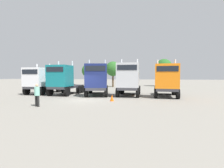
% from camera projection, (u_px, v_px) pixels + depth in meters
% --- Properties ---
extents(ground, '(200.00, 200.00, 0.00)m').
position_uv_depth(ground, '(85.00, 100.00, 16.86)').
color(ground, gray).
extents(semi_truck_white, '(2.60, 6.27, 3.99)m').
position_uv_depth(semi_truck_white, '(40.00, 80.00, 22.24)').
color(semi_truck_white, '#333338').
rests_on(semi_truck_white, ground).
extents(semi_truck_teal, '(2.56, 5.76, 4.24)m').
position_uv_depth(semi_truck_teal, '(63.00, 80.00, 20.98)').
color(semi_truck_teal, '#333338').
rests_on(semi_truck_teal, ground).
extents(semi_truck_navy, '(3.91, 6.73, 4.30)m').
position_uv_depth(semi_truck_navy, '(97.00, 80.00, 20.07)').
color(semi_truck_navy, '#333338').
rests_on(semi_truck_navy, ground).
extents(semi_truck_silver, '(2.70, 5.83, 4.39)m').
position_uv_depth(semi_truck_silver, '(129.00, 79.00, 19.83)').
color(semi_truck_silver, '#333338').
rests_on(semi_truck_silver, ground).
extents(semi_truck_orange, '(2.74, 6.15, 4.22)m').
position_uv_depth(semi_truck_orange, '(166.00, 81.00, 18.84)').
color(semi_truck_orange, '#333338').
rests_on(semi_truck_orange, ground).
extents(visitor_with_camera, '(0.51, 0.51, 1.77)m').
position_uv_depth(visitor_with_camera, '(37.00, 93.00, 13.18)').
color(visitor_with_camera, black).
rests_on(visitor_with_camera, ground).
extents(traffic_cone_near, '(0.36, 0.36, 0.62)m').
position_uv_depth(traffic_cone_near, '(112.00, 98.00, 16.07)').
color(traffic_cone_near, '#F2590C').
rests_on(traffic_cone_near, ground).
extents(oak_far_left, '(3.36, 3.36, 5.36)m').
position_uv_depth(oak_far_left, '(89.00, 71.00, 42.76)').
color(oak_far_left, '#4C3823').
rests_on(oak_far_left, ground).
extents(oak_far_centre, '(3.14, 3.14, 5.46)m').
position_uv_depth(oak_far_centre, '(113.00, 69.00, 36.57)').
color(oak_far_centre, '#4C3823').
rests_on(oak_far_centre, ground).
extents(oak_far_right, '(3.72, 3.72, 6.20)m').
position_uv_depth(oak_far_right, '(164.00, 67.00, 38.57)').
color(oak_far_right, '#4C3823').
rests_on(oak_far_right, ground).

